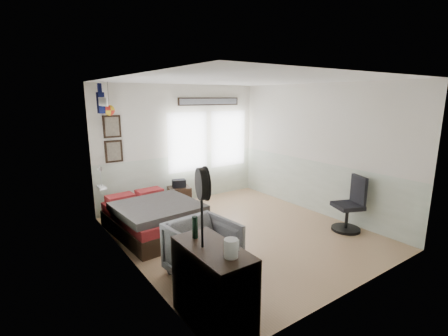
{
  "coord_description": "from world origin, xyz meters",
  "views": [
    {
      "loc": [
        -3.43,
        -4.35,
        2.43
      ],
      "look_at": [
        -0.1,
        0.4,
        1.15
      ],
      "focal_mm": 26.0,
      "sensor_mm": 36.0,
      "label": 1
    }
  ],
  "objects_px": {
    "dresser": "(213,286)",
    "nightstand": "(179,197)",
    "armchair": "(203,250)",
    "task_chair": "(350,209)",
    "bed": "(153,217)"
  },
  "relations": [
    {
      "from": "dresser",
      "to": "nightstand",
      "type": "relative_size",
      "value": 2.12
    },
    {
      "from": "armchair",
      "to": "task_chair",
      "type": "distance_m",
      "value": 3.05
    },
    {
      "from": "armchair",
      "to": "nightstand",
      "type": "height_order",
      "value": "armchair"
    },
    {
      "from": "bed",
      "to": "armchair",
      "type": "relative_size",
      "value": 2.25
    },
    {
      "from": "armchair",
      "to": "task_chair",
      "type": "height_order",
      "value": "task_chair"
    },
    {
      "from": "dresser",
      "to": "armchair",
      "type": "distance_m",
      "value": 0.98
    },
    {
      "from": "dresser",
      "to": "nightstand",
      "type": "xyz_separation_m",
      "value": [
        1.46,
        3.62,
        -0.21
      ]
    },
    {
      "from": "bed",
      "to": "armchair",
      "type": "distance_m",
      "value": 1.79
    },
    {
      "from": "bed",
      "to": "dresser",
      "type": "relative_size",
      "value": 1.92
    },
    {
      "from": "bed",
      "to": "task_chair",
      "type": "xyz_separation_m",
      "value": [
        3.01,
        -1.99,
        0.13
      ]
    },
    {
      "from": "nightstand",
      "to": "armchair",
      "type": "bearing_deg",
      "value": -98.47
    },
    {
      "from": "nightstand",
      "to": "task_chair",
      "type": "relative_size",
      "value": 0.46
    },
    {
      "from": "bed",
      "to": "task_chair",
      "type": "bearing_deg",
      "value": -37.2
    },
    {
      "from": "task_chair",
      "to": "bed",
      "type": "bearing_deg",
      "value": 168.55
    },
    {
      "from": "dresser",
      "to": "nightstand",
      "type": "height_order",
      "value": "dresser"
    }
  ]
}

